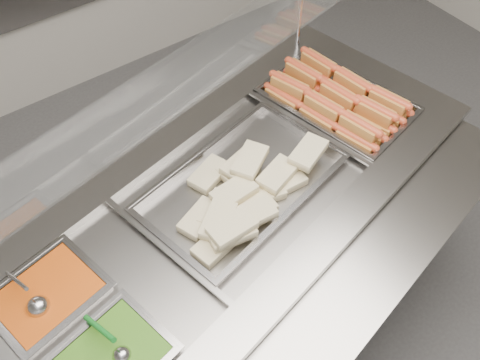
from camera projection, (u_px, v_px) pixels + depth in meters
steam_counter at (232, 260)px, 2.28m from camera, size 2.11×1.26×0.94m
tray_rail at (352, 290)px, 1.72m from camera, size 1.90×0.75×0.05m
sneeze_guard at (176, 82)px, 1.71m from camera, size 1.76×0.66×0.46m
pan_hotdogs at (336, 108)px, 2.25m from camera, size 0.47×0.64×0.10m
pan_wraps at (242, 187)px, 1.96m from camera, size 0.78×0.56×0.07m
pan_beans at (50, 300)px, 1.69m from camera, size 0.36×0.31×0.10m
hotdogs_in_buns at (337, 101)px, 2.20m from camera, size 0.41×0.58×0.12m
tortilla_wraps at (243, 195)px, 1.88m from camera, size 0.66×0.40×0.10m
ladle at (37, 305)px, 1.62m from camera, size 0.08×0.20×0.15m
serving_spoon at (118, 351)px, 1.53m from camera, size 0.07×0.19×0.14m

